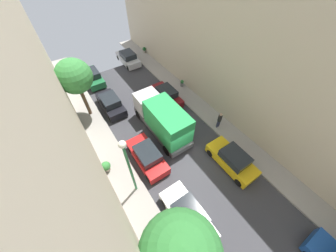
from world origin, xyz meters
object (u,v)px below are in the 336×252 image
parked_car_right_2 (232,160)px  parked_car_right_3 (166,95)px  delivery_truck (162,119)px  parked_car_left_3 (111,103)px  parked_car_left_1 (188,215)px  pedestrian (219,120)px  lamp_post (128,162)px  potted_plant_4 (106,166)px  parked_car_right_4 (128,58)px  parked_car_left_2 (147,156)px  street_tree_0 (74,77)px  potted_plant_1 (144,50)px  parked_car_left_4 (92,77)px  potted_plant_3 (65,80)px  potted_plant_2 (182,83)px

parked_car_right_2 → parked_car_right_3: same height
delivery_truck → parked_car_left_3: bearing=115.9°
parked_car_left_1 → parked_car_right_2: bearing=13.1°
delivery_truck → pedestrian: size_ratio=3.84×
delivery_truck → lamp_post: lamp_post is taller
potted_plant_4 → parked_car_right_4: bearing=58.1°
parked_car_left_2 → street_tree_0: bearing=105.0°
parked_car_left_2 → street_tree_0: 9.02m
parked_car_left_2 → potted_plant_1: bearing=61.7°
street_tree_0 → lamp_post: street_tree_0 is taller
parked_car_left_2 → parked_car_right_2: size_ratio=1.00×
parked_car_right_2 → street_tree_0: bearing=122.2°
parked_car_left_4 → lamp_post: lamp_post is taller
parked_car_left_1 → parked_car_left_4: same height
parked_car_right_3 → parked_car_left_1: bearing=-116.8°
parked_car_right_4 → pedestrian: pedestrian is taller
parked_car_left_2 → parked_car_left_3: 7.48m
potted_plant_4 → lamp_post: size_ratio=0.16×
pedestrian → potted_plant_3: bearing=124.1°
parked_car_left_1 → pedestrian: bearing=33.0°
delivery_truck → parked_car_left_2: bearing=-144.7°
parked_car_left_3 → parked_car_right_3: 5.78m
delivery_truck → potted_plant_3: delivery_truck is taller
parked_car_right_3 → parked_car_left_2: bearing=-134.9°
street_tree_0 → potted_plant_3: size_ratio=6.59×
street_tree_0 → parked_car_left_4: bearing=67.6°
parked_car_left_3 → lamp_post: 9.85m
parked_car_left_3 → lamp_post: size_ratio=0.72×
potted_plant_1 → pedestrian: bearing=-94.1°
potted_plant_1 → lamp_post: bearing=-120.8°
parked_car_left_2 → delivery_truck: size_ratio=0.64×
parked_car_right_2 → potted_plant_2: bearing=74.8°
pedestrian → potted_plant_1: pedestrian is taller
street_tree_0 → potted_plant_2: (10.36, -1.55, -3.90)m
parked_car_left_3 → potted_plant_4: size_ratio=4.50×
potted_plant_1 → potted_plant_3: potted_plant_3 is taller
pedestrian → potted_plant_2: bearing=82.2°
parked_car_right_2 → delivery_truck: size_ratio=0.64×
parked_car_left_3 → parked_car_right_4: (5.40, 7.11, 0.00)m
potted_plant_4 → parked_car_left_2: bearing=-18.0°
potted_plant_1 → parked_car_right_2: bearing=-98.8°
parked_car_left_1 → parked_car_left_2: size_ratio=1.00×
parked_car_right_4 → potted_plant_4: bearing=-121.9°
parked_car_left_2 → parked_car_left_3: (0.00, 7.48, 0.00)m
parked_car_right_2 → potted_plant_4: parked_car_right_2 is taller
parked_car_right_3 → potted_plant_3: bearing=132.5°
parked_car_left_3 → potted_plant_4: parked_car_left_3 is taller
parked_car_left_3 → parked_car_left_2: bearing=-90.0°
potted_plant_2 → parked_car_right_3: bearing=-161.4°
street_tree_0 → potted_plant_3: street_tree_0 is taller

